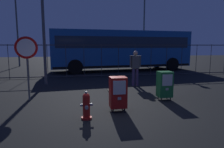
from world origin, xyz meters
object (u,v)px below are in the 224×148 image
Objects in this scene: fire_hydrant at (86,106)px; traffic_cone at (112,85)px; newspaper_box_primary at (118,92)px; newspaper_box_secondary at (165,84)px; pedestrian at (135,66)px; street_light_near_right at (17,20)px; bus_near at (122,48)px; street_light_far_left at (144,26)px; stop_sign at (27,55)px.

traffic_cone is at bearing 68.65° from fire_hydrant.
newspaper_box_secondary is (1.87, 0.92, 0.00)m from newspaper_box_primary.
street_light_near_right is (-8.05, 10.68, 3.30)m from pedestrian.
fire_hydrant is 0.45× the size of pedestrian.
traffic_cone is 0.05× the size of bus_near.
fire_hydrant is at bearing -122.05° from pedestrian.
newspaper_box_secondary is 0.10× the size of bus_near.
pedestrian is 0.26× the size of street_light_far_left.
fire_hydrant is 3.17m from stop_sign.
pedestrian is 0.16× the size of bus_near.
bus_near is (0.67, 5.99, 0.76)m from pedestrian.
fire_hydrant is at bearing -153.05° from newspaper_box_primary.
street_light_near_right is at bearing 110.67° from fire_hydrant.
pedestrian is 0.23× the size of street_light_near_right.
traffic_cone is at bearing -111.53° from bus_near.
bus_near reaches higher than pedestrian.
street_light_near_right is (-8.36, 13.29, 3.67)m from newspaper_box_secondary.
pedestrian is at bearing -52.97° from street_light_near_right.
traffic_cone is 11.77m from street_light_far_left.
bus_near is 10.23m from street_light_near_right.
street_light_near_right reaches higher than bus_near.
bus_near is at bearing 83.58° from pedestrian.
newspaper_box_primary is 0.46× the size of stop_sign.
fire_hydrant is at bearing -111.35° from traffic_cone.
newspaper_box_secondary is at bearing -98.05° from bus_near.
stop_sign is (-4.73, 0.80, 1.03)m from newspaper_box_secondary.
bus_near is 1.67× the size of street_light_far_left.
fire_hydrant is 0.73× the size of newspaper_box_secondary.
newspaper_box_secondary is 0.14× the size of street_light_near_right.
newspaper_box_primary is 0.16× the size of street_light_far_left.
newspaper_box_secondary is 1.92× the size of traffic_cone.
fire_hydrant is 4.77m from pedestrian.
pedestrian is at bearing 22.32° from stop_sign.
newspaper_box_secondary is 2.38m from traffic_cone.
street_light_near_right is (-6.49, 14.21, 3.67)m from newspaper_box_primary.
newspaper_box_primary reaches higher than fire_hydrant.
fire_hydrant is 1.08m from newspaper_box_primary.
stop_sign is at bearing -128.77° from bus_near.
newspaper_box_primary is 0.10× the size of bus_near.
pedestrian is at bearing -110.95° from street_light_far_left.
traffic_cone is at bearing 132.21° from newspaper_box_secondary.
newspaper_box_secondary reaches higher than traffic_cone.
pedestrian is at bearing 96.66° from newspaper_box_secondary.
traffic_cone is at bearing 83.88° from newspaper_box_primary.
stop_sign is at bearing -157.68° from pedestrian.
stop_sign is 0.30× the size of street_light_near_right.
bus_near is at bearing 72.33° from fire_hydrant.
newspaper_box_secondary is at bearing -9.56° from stop_sign.
newspaper_box_primary is 3.88m from pedestrian.
street_light_far_left reaches higher than pedestrian.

